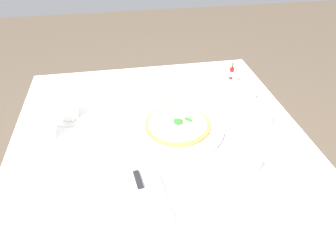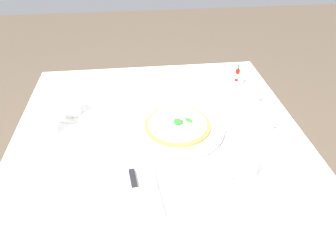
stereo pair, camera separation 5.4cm
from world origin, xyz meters
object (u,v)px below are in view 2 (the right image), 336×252
Objects in this scene: hot_sauce_bottle at (237,74)px; pizza at (178,124)px; coffee_cup_far_left at (244,168)px; coffee_cup_right_edge at (71,109)px; dinner_knife at (136,191)px; pepper_shaker at (233,73)px; pizza_plate at (177,127)px; salt_shaker at (241,79)px; coffee_cup_back_corner at (264,124)px; napkin_folded at (136,194)px; water_glass_far_right at (46,121)px; coffee_cup_near_left at (250,98)px.

pizza is at bearing -44.39° from hot_sauce_bottle.
coffee_cup_right_edge is at bearing -124.66° from coffee_cup_far_left.
pepper_shaker is at bearing 136.67° from dinner_knife.
salt_shaker reaches higher than pizza_plate.
napkin_folded is (0.27, -0.49, -0.02)m from coffee_cup_back_corner.
water_glass_far_right is 0.88m from hot_sauce_bottle.
pizza_plate is at bearing -146.08° from coffee_cup_far_left.
hot_sauce_bottle is at bearing 165.05° from coffee_cup_far_left.
napkin_folded is 1.19× the size of dinner_knife.
coffee_cup_near_left reaches higher than dinner_knife.
napkin_folded is at bearing -28.85° from pizza.
coffee_cup_back_corner is 0.66× the size of dinner_knife.
water_glass_far_right is (-0.07, -0.81, 0.03)m from coffee_cup_back_corner.
hot_sauce_bottle is at bearing 135.59° from napkin_folded.
salt_shaker reaches higher than pizza.
water_glass_far_right reaches higher than coffee_cup_far_left.
napkin_folded is at bearing -37.88° from hot_sauce_bottle.
dinner_knife is 0.81m from salt_shaker.
napkin_folded is 0.84m from pepper_shaker.
dinner_knife is at bearing -37.74° from hot_sauce_bottle.
salt_shaker is (-0.35, 0.02, -0.00)m from coffee_cup_back_corner.
coffee_cup_back_corner is at bearing -3.19° from coffee_cup_near_left.
water_glass_far_right reaches higher than pepper_shaker.
water_glass_far_right is at bearing -82.28° from coffee_cup_near_left.
coffee_cup_right_edge is at bearing -77.37° from salt_shaker.
coffee_cup_far_left is at bearing -16.56° from salt_shaker.
pizza is 3.01× the size of hot_sauce_bottle.
coffee_cup_back_corner is at bearing 111.96° from napkin_folded.
coffee_cup_back_corner is 0.56× the size of napkin_folded.
coffee_cup_far_left is at bearing 90.71° from napkin_folded.
water_glass_far_right is 2.24× the size of salt_shaker.
hot_sauce_bottle is at bearing -160.35° from salt_shaker.
dinner_knife is at bearing 0.77° from napkin_folded.
coffee_cup_back_corner is 0.76m from coffee_cup_right_edge.
pizza_plate is at bearing -47.68° from salt_shaker.
pepper_shaker is (-0.37, 0.33, 0.00)m from pizza.
water_glass_far_right reaches higher than salt_shaker.
coffee_cup_far_left is 0.72m from water_glass_far_right.
coffee_cup_far_left is 2.31× the size of pepper_shaker.
napkin_folded is (0.30, -0.17, -0.01)m from pizza.
coffee_cup_back_corner is 0.18m from coffee_cup_near_left.
napkin_folded is (0.45, 0.25, -0.02)m from coffee_cup_right_edge.
pepper_shaker is at bearing 179.65° from coffee_cup_back_corner.
coffee_cup_right_edge is (0.00, -0.75, 0.00)m from coffee_cup_near_left.
coffee_cup_back_corner reaches higher than pepper_shaker.
pizza_plate is at bearing -66.38° from coffee_cup_near_left.
hot_sauce_bottle reaches higher than salt_shaker.
dinner_knife is (0.31, -0.17, 0.01)m from pizza_plate.
water_glass_far_right reaches higher than coffee_cup_near_left.
coffee_cup_right_edge is at bearing -89.95° from coffee_cup_near_left.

